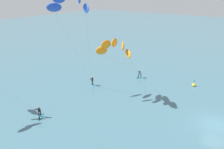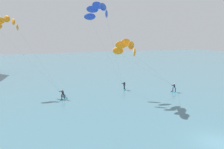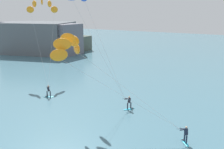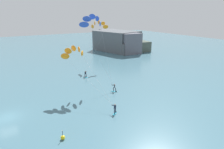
{
  "view_description": "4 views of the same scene",
  "coord_description": "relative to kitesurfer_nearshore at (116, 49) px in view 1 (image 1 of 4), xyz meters",
  "views": [
    {
      "loc": [
        -25.25,
        -3.17,
        15.32
      ],
      "look_at": [
        0.56,
        16.23,
        2.6
      ],
      "focal_mm": 34.55,
      "sensor_mm": 36.0,
      "label": 1
    },
    {
      "loc": [
        -14.91,
        -10.26,
        9.58
      ],
      "look_at": [
        -3.13,
        19.03,
        3.36
      ],
      "focal_mm": 28.92,
      "sensor_mm": 36.0,
      "label": 2
    },
    {
      "loc": [
        11.47,
        -6.14,
        11.89
      ],
      "look_at": [
        -1.63,
        17.84,
        4.66
      ],
      "focal_mm": 40.21,
      "sensor_mm": 36.0,
      "label": 3
    },
    {
      "loc": [
        31.1,
        0.28,
        15.38
      ],
      "look_at": [
        -0.98,
        19.58,
        3.52
      ],
      "focal_mm": 31.13,
      "sensor_mm": 36.0,
      "label": 4
    }
  ],
  "objects": [
    {
      "name": "kitesurfer_far_out",
      "position": [
        -2.7,
        5.16,
        5.34
      ],
      "size": [
        7.96,
        5.81,
        15.25
      ],
      "color": "#23ADD1",
      "rests_on": "ground"
    },
    {
      "name": "kitesurfer_nearshore",
      "position": [
        0.0,
        0.0,
        0.0
      ],
      "size": [
        12.84,
        5.62,
        9.63
      ],
      "color": "#23ADD1",
      "rests_on": "ground"
    },
    {
      "name": "ground_plane",
      "position": [
        3.1,
        -12.82,
        -8.11
      ],
      "size": [
        240.0,
        240.0,
        0.0
      ],
      "primitive_type": "plane",
      "color": "#426B7A"
    },
    {
      "name": "marker_buoy",
      "position": [
        12.88,
        -7.03,
        -7.82
      ],
      "size": [
        0.56,
        0.56,
        1.38
      ],
      "color": "yellow",
      "rests_on": "ground"
    }
  ]
}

